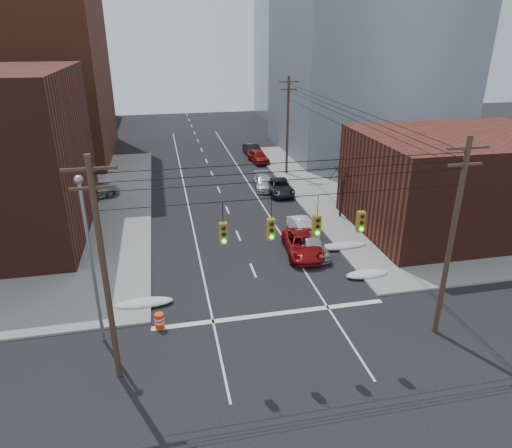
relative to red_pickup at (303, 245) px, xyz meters
name	(u,v)px	position (x,y,z in m)	size (l,w,h in m)	color
ground	(305,393)	(-4.15, -13.79, -0.75)	(160.00, 160.00, 0.00)	black
sidewalk_ne	(464,181)	(22.85, 13.21, -0.68)	(40.00, 40.00, 0.15)	gray
building_brick_far	(38,89)	(-30.15, 60.21, 5.25)	(22.00, 18.00, 12.00)	#4A1F16
building_office	(367,55)	(17.85, 30.21, 11.75)	(22.00, 20.00, 25.00)	gray
building_glass	(317,57)	(19.85, 56.21, 10.25)	(20.00, 18.00, 22.00)	gray
building_storefront	(458,183)	(13.85, 2.21, 3.25)	(16.00, 12.00, 8.00)	#4A1F16
utility_pole_left	(104,271)	(-12.65, -10.79, 5.03)	(2.20, 0.28, 11.00)	#473323
utility_pole_right	(452,237)	(4.35, -10.79, 5.03)	(2.20, 0.28, 11.00)	#473323
utility_pole_far	(288,125)	(4.35, 20.21, 5.03)	(2.20, 0.28, 11.00)	#473323
traffic_signals	(294,226)	(-4.05, -10.82, 6.41)	(17.00, 0.42, 2.02)	black
street_light	(89,248)	(-13.65, -7.79, 4.79)	(0.44, 0.44, 9.32)	gray
bare_tree	(341,193)	(5.44, 6.21, 1.57)	(2.09, 2.20, 4.93)	black
snow_nw	(144,303)	(-11.55, -4.79, -0.54)	(3.50, 1.08, 0.42)	silver
snow_ne	(367,274)	(3.25, -4.29, -0.54)	(3.00, 1.08, 0.42)	silver
snow_east_far	(342,246)	(3.25, 0.21, -0.54)	(4.00, 1.08, 0.42)	silver
red_pickup	(303,245)	(0.00, 0.00, 0.00)	(2.50, 5.42, 1.51)	maroon
parked_car_a	(311,244)	(0.65, -0.13, 0.02)	(1.82, 4.52, 1.54)	#B4B4B9
parked_car_b	(303,228)	(1.03, 3.24, -0.08)	(1.43, 4.10, 1.35)	silver
parked_car_c	(280,187)	(1.84, 13.78, -0.04)	(2.37, 5.14, 1.43)	black
parked_car_d	(264,182)	(0.65, 15.76, -0.07)	(1.92, 4.73, 1.37)	silver
parked_car_e	(258,156)	(2.25, 26.07, 0.03)	(1.85, 4.59, 1.56)	maroon
parked_car_f	(253,150)	(2.25, 29.49, 0.01)	(1.62, 4.64, 1.53)	black
lot_car_a	(43,221)	(-19.89, 8.57, 0.19)	(1.67, 4.79, 1.58)	white
lot_car_b	(91,190)	(-16.88, 15.91, 0.17)	(2.56, 5.56, 1.55)	#9F9EA3
lot_car_c	(6,240)	(-21.93, 5.38, 0.03)	(1.78, 4.39, 1.27)	black
lot_car_d	(50,197)	(-20.48, 14.73, 0.17)	(1.83, 4.55, 1.55)	#A3A2A7
construction_barrel	(159,321)	(-10.65, -7.29, -0.27)	(0.69, 0.69, 0.93)	#FF370D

